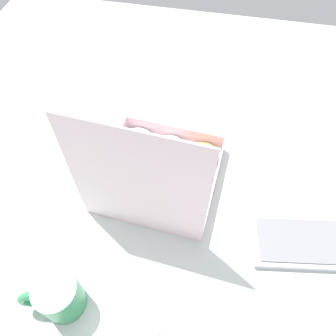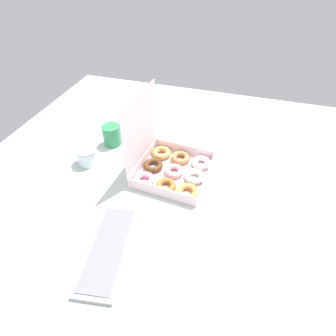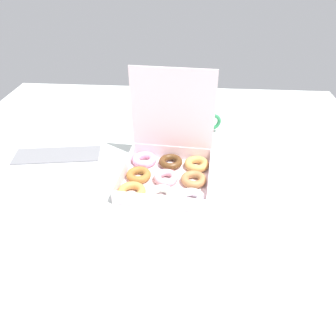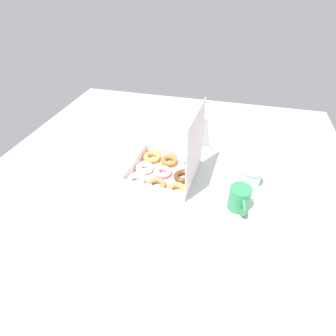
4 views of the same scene
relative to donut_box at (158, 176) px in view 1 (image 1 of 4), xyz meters
The scene contains 5 objects.
ground_plane 6.51cm from the donut_box, behind, with size 180.00×180.00×2.00cm, color silver.
donut_box is the anchor object (origin of this frame).
keyboard 44.29cm from the donut_box, 168.08° to the left, with size 36.66×18.41×2.20cm.
coffee_mug 36.83cm from the donut_box, 68.91° to the left, with size 12.84×8.95×10.42cm.
paper_napkin 33.76cm from the donut_box, 117.00° to the right, with size 14.79×12.57×0.15cm, color white.
Camera 1 is at (-8.32, 46.60, 75.43)cm, focal length 35.00 mm.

